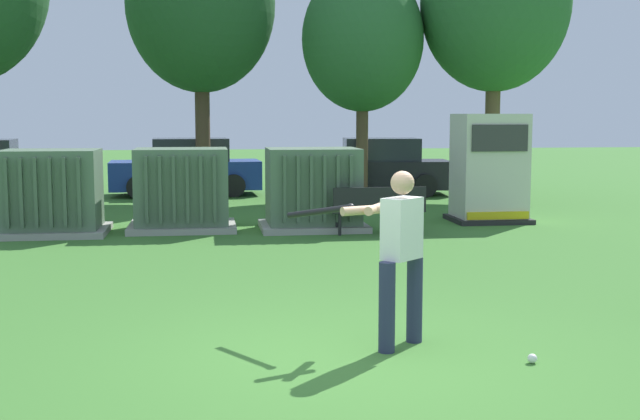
% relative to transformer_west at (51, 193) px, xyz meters
% --- Properties ---
extents(ground_plane, '(96.00, 96.00, 0.00)m').
position_rel_transformer_west_xyz_m(ground_plane, '(4.22, -8.80, -0.79)').
color(ground_plane, '#3D752D').
extents(transformer_west, '(2.10, 1.70, 1.62)m').
position_rel_transformer_west_xyz_m(transformer_west, '(0.00, 0.00, 0.00)').
color(transformer_west, '#9E9B93').
rests_on(transformer_west, ground).
extents(transformer_mid_west, '(2.10, 1.70, 1.62)m').
position_rel_transformer_west_xyz_m(transformer_mid_west, '(2.46, 0.30, 0.00)').
color(transformer_mid_west, '#9E9B93').
rests_on(transformer_mid_west, ground).
extents(transformer_mid_east, '(2.10, 1.70, 1.62)m').
position_rel_transformer_west_xyz_m(transformer_mid_east, '(5.05, 0.03, 0.00)').
color(transformer_mid_east, '#9E9B93').
rests_on(transformer_mid_east, ground).
extents(generator_enclosure, '(1.60, 1.40, 2.30)m').
position_rel_transformer_west_xyz_m(generator_enclosure, '(8.94, 0.70, 0.35)').
color(generator_enclosure, '#262626').
rests_on(generator_enclosure, ground).
extents(park_bench, '(1.81, 0.42, 0.92)m').
position_rel_transformer_west_xyz_m(park_bench, '(6.20, -0.87, -0.25)').
color(park_bench, black).
rests_on(park_bench, ground).
extents(batter, '(1.28, 1.36, 1.74)m').
position_rel_transformer_west_xyz_m(batter, '(4.77, -8.47, 0.19)').
color(batter, '#282D4C').
rests_on(batter, ground).
extents(sports_ball, '(0.09, 0.09, 0.09)m').
position_rel_transformer_west_xyz_m(sports_ball, '(5.88, -9.21, -0.74)').
color(sports_ball, white).
rests_on(sports_ball, ground).
extents(tree_center_left, '(3.97, 3.97, 7.58)m').
position_rel_transformer_west_xyz_m(tree_center_left, '(2.88, 6.41, 4.41)').
color(tree_center_left, '#4C3828').
rests_on(tree_center_left, ground).
extents(tree_center_right, '(3.27, 3.27, 6.24)m').
position_rel_transformer_west_xyz_m(tree_center_right, '(7.17, 5.88, 3.49)').
color(tree_center_right, brown).
rests_on(tree_center_right, ground).
extents(tree_right, '(4.00, 4.00, 7.65)m').
position_rel_transformer_west_xyz_m(tree_right, '(10.69, 5.48, 4.46)').
color(tree_right, brown).
rests_on(tree_right, ground).
extents(parked_car_left_of_center, '(4.27, 2.06, 1.62)m').
position_rel_transformer_west_xyz_m(parked_car_left_of_center, '(2.41, 7.57, -0.04)').
color(parked_car_left_of_center, navy).
rests_on(parked_car_left_of_center, ground).
extents(parked_car_right_of_center, '(4.34, 2.22, 1.62)m').
position_rel_transformer_west_xyz_m(parked_car_right_of_center, '(7.82, 7.00, -0.04)').
color(parked_car_right_of_center, black).
rests_on(parked_car_right_of_center, ground).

